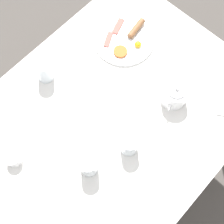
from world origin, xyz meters
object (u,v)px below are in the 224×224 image
(creamer_jug, at_px, (13,158))
(knife_by_plate, at_px, (176,164))
(spoon_for_tea, at_px, (81,130))
(water_glass_tall, at_px, (129,145))
(breakfast_plate, at_px, (125,39))
(water_glass_short, at_px, (89,165))
(fork_by_plate, at_px, (111,92))
(wine_glass_spare, at_px, (44,71))
(teapot_near, at_px, (175,94))

(creamer_jug, height_order, knife_by_plate, creamer_jug)
(creamer_jug, height_order, spoon_for_tea, creamer_jug)
(water_glass_tall, distance_m, knife_by_plate, 0.21)
(breakfast_plate, relative_size, spoon_for_tea, 1.72)
(water_glass_short, relative_size, creamer_jug, 1.34)
(water_glass_short, relative_size, spoon_for_tea, 0.69)
(water_glass_tall, distance_m, water_glass_short, 0.18)
(creamer_jug, relative_size, fork_by_plate, 0.51)
(water_glass_tall, height_order, water_glass_short, water_glass_short)
(spoon_for_tea, bearing_deg, water_glass_tall, -157.63)
(breakfast_plate, height_order, knife_by_plate, breakfast_plate)
(water_glass_short, xyz_separation_m, wine_glass_spare, (0.43, -0.16, -0.00))
(teapot_near, xyz_separation_m, water_glass_short, (0.05, 0.46, 0.01))
(teapot_near, xyz_separation_m, fork_by_plate, (0.21, 0.16, -0.05))
(spoon_for_tea, bearing_deg, teapot_near, -116.72)
(knife_by_plate, bearing_deg, creamer_jug, 41.35)
(breakfast_plate, relative_size, teapot_near, 1.49)
(wine_glass_spare, relative_size, knife_by_plate, 0.62)
(wine_glass_spare, distance_m, fork_by_plate, 0.30)
(water_glass_short, distance_m, wine_glass_spare, 0.46)
(creamer_jug, xyz_separation_m, spoon_for_tea, (-0.11, -0.27, -0.02))
(creamer_jug, xyz_separation_m, knife_by_plate, (-0.49, -0.43, -0.02))
(teapot_near, distance_m, water_glass_short, 0.46)
(water_glass_short, xyz_separation_m, creamer_jug, (0.24, 0.18, -0.03))
(breakfast_plate, relative_size, knife_by_plate, 1.57)
(breakfast_plate, bearing_deg, knife_by_plate, 151.46)
(water_glass_short, xyz_separation_m, spoon_for_tea, (0.14, -0.09, -0.05))
(wine_glass_spare, bearing_deg, breakfast_plate, -108.81)
(teapot_near, bearing_deg, water_glass_short, -25.61)
(water_glass_tall, xyz_separation_m, spoon_for_tea, (0.19, 0.08, -0.05))
(breakfast_plate, relative_size, water_glass_tall, 2.64)
(creamer_jug, distance_m, knife_by_plate, 0.65)
(wine_glass_spare, height_order, creamer_jug, wine_glass_spare)
(breakfast_plate, height_order, creamer_jug, creamer_jug)
(water_glass_tall, bearing_deg, wine_glass_spare, 1.06)
(water_glass_tall, bearing_deg, teapot_near, -88.62)
(teapot_near, bearing_deg, knife_by_plate, 22.14)
(knife_by_plate, bearing_deg, fork_by_plate, -7.58)
(breakfast_plate, xyz_separation_m, wine_glass_spare, (0.13, 0.38, 0.05))
(creamer_jug, bearing_deg, water_glass_short, -143.37)
(creamer_jug, relative_size, spoon_for_tea, 0.51)
(water_glass_short, height_order, spoon_for_tea, water_glass_short)
(water_glass_short, distance_m, creamer_jug, 0.31)
(water_glass_tall, distance_m, creamer_jug, 0.46)
(wine_glass_spare, xyz_separation_m, fork_by_plate, (-0.26, -0.14, -0.05))
(spoon_for_tea, bearing_deg, wine_glass_spare, -13.79)
(teapot_near, height_order, water_glass_tall, teapot_near)
(creamer_jug, bearing_deg, breakfast_plate, -85.76)
(fork_by_plate, bearing_deg, knife_by_plate, 172.42)
(water_glass_short, height_order, fork_by_plate, water_glass_short)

